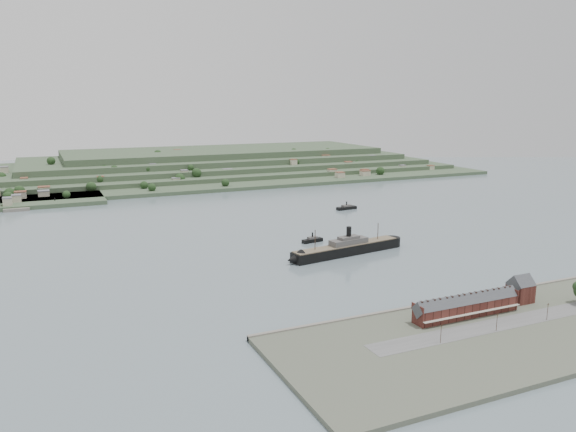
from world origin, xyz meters
name	(u,v)px	position (x,y,z in m)	size (l,w,h in m)	color
ground	(318,238)	(0.00, 0.00, 0.00)	(1400.00, 1400.00, 0.00)	slate
near_shore	(513,329)	(0.00, -186.75, 1.01)	(220.00, 80.00, 2.60)	#4C5142
terrace_row	(466,306)	(-10.00, -168.02, 6.84)	(55.60, 9.80, 11.07)	#401B16
gabled_building	(520,289)	(27.50, -164.00, 8.19)	(10.40, 10.18, 14.09)	#401B16
far_peninsula	(206,165)	(27.91, 393.10, 11.88)	(760.00, 309.00, 30.00)	#364E34
steamship	(344,249)	(-5.89, -47.99, 4.09)	(92.15, 23.81, 22.18)	black
tugboat	(312,240)	(-9.46, -9.40, 1.75)	(16.42, 6.70, 7.18)	black
ferry_west	(55,203)	(-171.59, 225.00, 1.60)	(18.31, 10.49, 6.63)	black
ferry_east	(347,208)	(74.86, 87.71, 1.81)	(20.44, 7.54, 7.49)	black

